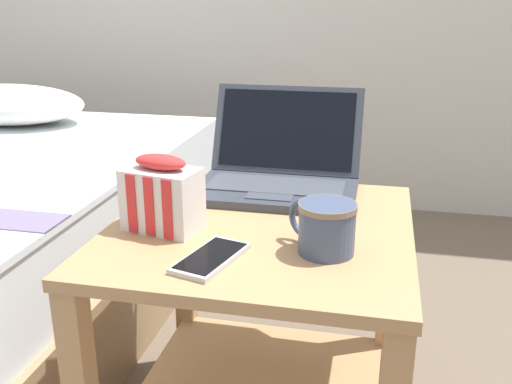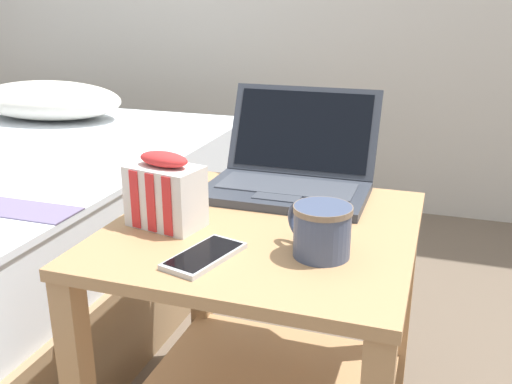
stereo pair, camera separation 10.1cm
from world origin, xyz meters
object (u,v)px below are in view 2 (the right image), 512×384
object	(u,v)px
snack_bag	(165,193)
cell_phone	(204,256)
laptop	(291,171)
mug_front_left	(321,228)

from	to	relation	value
snack_bag	cell_phone	distance (m)	0.18
laptop	snack_bag	size ratio (longest dim) A/B	2.33
cell_phone	mug_front_left	bearing A→B (deg)	22.73
snack_bag	cell_phone	bearing A→B (deg)	-41.63
mug_front_left	cell_phone	bearing A→B (deg)	-157.27
snack_bag	cell_phone	world-z (taller)	snack_bag
laptop	mug_front_left	world-z (taller)	laptop
laptop	cell_phone	bearing A→B (deg)	-96.24
laptop	snack_bag	distance (m)	0.32
mug_front_left	snack_bag	world-z (taller)	snack_bag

